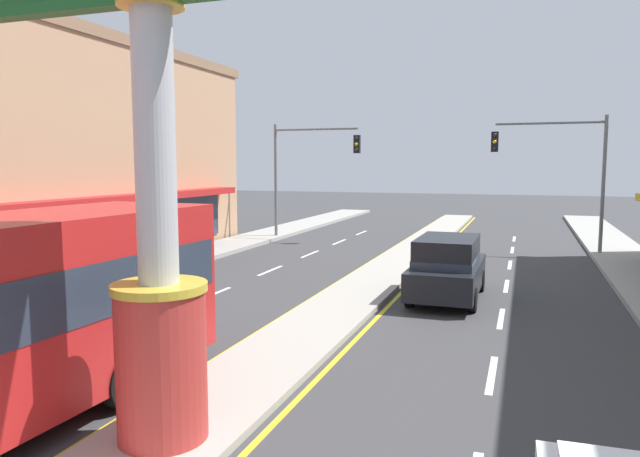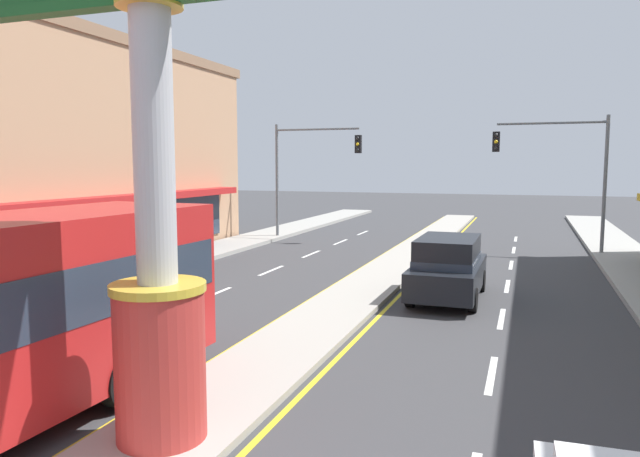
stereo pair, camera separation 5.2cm
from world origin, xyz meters
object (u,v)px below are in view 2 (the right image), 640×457
district_sign (155,181)px  traffic_light_left_side (307,161)px  suv_mid_left_lane (448,267)px  traffic_light_right_side (563,160)px

district_sign → traffic_light_left_side: 23.24m
district_sign → suv_mid_left_lane: (2.68, 10.82, -2.85)m
district_sign → traffic_light_left_side: size_ratio=1.25×
traffic_light_right_side → suv_mid_left_lane: 11.67m
traffic_light_left_side → traffic_light_right_side: 12.57m
district_sign → suv_mid_left_lane: size_ratio=1.68×
suv_mid_left_lane → traffic_light_left_side: bearing=127.7°
traffic_light_left_side → suv_mid_left_lane: traffic_light_left_side is taller
traffic_light_right_side → suv_mid_left_lane: bearing=-108.7°
district_sign → suv_mid_left_lane: 11.50m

